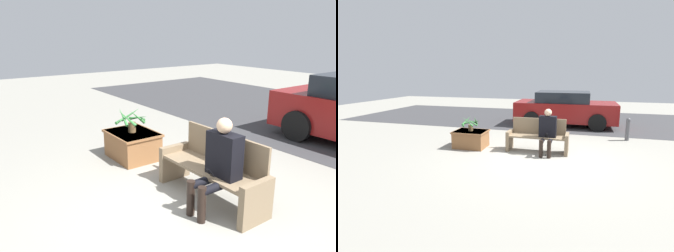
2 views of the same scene
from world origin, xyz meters
TOP-DOWN VIEW (x-y plane):
  - ground_plane at (0.00, 0.00)m, footprint 30.00×30.00m
  - bench at (-0.26, 0.60)m, footprint 1.68×0.53m
  - person_seated at (0.02, 0.42)m, footprint 0.46×0.61m
  - planter_box at (-2.21, 0.45)m, footprint 0.95×0.75m
  - potted_plant at (-2.22, 0.45)m, footprint 0.58×0.57m

SIDE VIEW (x-z plane):
  - ground_plane at x=0.00m, z-range 0.00..0.00m
  - planter_box at x=-2.21m, z-range 0.02..0.51m
  - bench at x=-0.26m, z-range -0.03..0.87m
  - person_seated at x=0.02m, z-range 0.06..1.28m
  - potted_plant at x=-2.22m, z-range 0.48..0.94m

